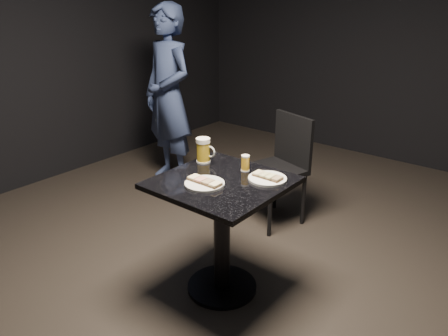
{
  "coord_description": "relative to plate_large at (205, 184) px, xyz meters",
  "views": [
    {
      "loc": [
        1.46,
        -1.78,
        1.75
      ],
      "look_at": [
        0.0,
        0.02,
        0.82
      ],
      "focal_mm": 35.0,
      "sensor_mm": 36.0,
      "label": 1
    }
  ],
  "objects": [
    {
      "name": "floor",
      "position": [
        0.03,
        0.11,
        -0.76
      ],
      "size": [
        6.0,
        6.0,
        0.0
      ],
      "primitive_type": "plane",
      "color": "black",
      "rests_on": "ground"
    },
    {
      "name": "plate_large",
      "position": [
        0.0,
        0.0,
        0.0
      ],
      "size": [
        0.23,
        0.23,
        0.01
      ],
      "primitive_type": "cylinder",
      "color": "silver",
      "rests_on": "table"
    },
    {
      "name": "plate_small",
      "position": [
        0.23,
        0.28,
        0.0
      ],
      "size": [
        0.22,
        0.22,
        0.01
      ],
      "primitive_type": "cylinder",
      "color": "white",
      "rests_on": "table"
    },
    {
      "name": "patron",
      "position": [
        -1.47,
        1.16,
        0.09
      ],
      "size": [
        0.68,
        0.51,
        1.69
      ],
      "primitive_type": "imported",
      "rotation": [
        0.0,
        0.0,
        -0.18
      ],
      "color": "navy",
      "rests_on": "floor"
    },
    {
      "name": "table",
      "position": [
        0.03,
        0.11,
        -0.25
      ],
      "size": [
        0.7,
        0.7,
        0.75
      ],
      "color": "black",
      "rests_on": "floor"
    },
    {
      "name": "beer_mug",
      "position": [
        -0.24,
        0.27,
        0.07
      ],
      "size": [
        0.13,
        0.09,
        0.16
      ],
      "color": "silver",
      "rests_on": "table"
    },
    {
      "name": "beer_tumbler",
      "position": [
        0.05,
        0.32,
        0.04
      ],
      "size": [
        0.05,
        0.05,
        0.1
      ],
      "color": "white",
      "rests_on": "table"
    },
    {
      "name": "chair",
      "position": [
        -0.19,
        1.13,
        -0.26
      ],
      "size": [
        0.51,
        0.51,
        0.87
      ],
      "color": "black",
      "rests_on": "floor"
    },
    {
      "name": "canapes_on_plate_large",
      "position": [
        0.0,
        0.0,
        0.02
      ],
      "size": [
        0.21,
        0.07,
        0.02
      ],
      "color": "#4C3521",
      "rests_on": "plate_large"
    },
    {
      "name": "canapes_on_plate_small",
      "position": [
        0.23,
        0.28,
        0.02
      ],
      "size": [
        0.17,
        0.07,
        0.02
      ],
      "color": "#4C3521",
      "rests_on": "plate_small"
    }
  ]
}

